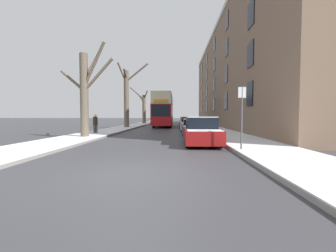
# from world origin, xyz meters

# --- Properties ---
(ground_plane) EXTENTS (320.00, 320.00, 0.00)m
(ground_plane) POSITION_xyz_m (0.00, 0.00, 0.00)
(ground_plane) COLOR #38383D
(sidewalk_left) EXTENTS (3.03, 130.00, 0.16)m
(sidewalk_left) POSITION_xyz_m (-5.25, 53.00, 0.08)
(sidewalk_left) COLOR gray
(sidewalk_left) RESTS_ON ground
(sidewalk_right) EXTENTS (3.03, 130.00, 0.16)m
(sidewalk_right) POSITION_xyz_m (5.25, 53.00, 0.08)
(sidewalk_right) COLOR gray
(sidewalk_right) RESTS_ON ground
(terrace_facade_right) EXTENTS (9.10, 45.66, 14.44)m
(terrace_facade_right) POSITION_xyz_m (11.26, 27.19, 7.22)
(terrace_facade_right) COLOR #7A604C
(terrace_facade_right) RESTS_ON ground
(bare_tree_left_0) EXTENTS (4.28, 2.27, 6.60)m
(bare_tree_left_0) POSITION_xyz_m (-4.86, 9.19, 3.23)
(bare_tree_left_0) COLOR brown
(bare_tree_left_0) RESTS_ON ground
(bare_tree_left_1) EXTENTS (3.66, 1.88, 8.11)m
(bare_tree_left_1) POSITION_xyz_m (-4.95, 22.18, 3.99)
(bare_tree_left_1) COLOR brown
(bare_tree_left_1) RESTS_ON ground
(bare_tree_left_2) EXTENTS (3.32, 1.74, 6.87)m
(bare_tree_left_2) POSITION_xyz_m (-4.97, 36.59, 3.11)
(bare_tree_left_2) COLOR brown
(bare_tree_left_2) RESTS_ON ground
(double_decker_bus) EXTENTS (2.54, 11.09, 4.57)m
(double_decker_bus) POSITION_xyz_m (-0.60, 26.54, 2.58)
(double_decker_bus) COLOR red
(double_decker_bus) RESTS_ON ground
(parked_car_0) EXTENTS (1.80, 3.94, 1.51)m
(parked_car_0) POSITION_xyz_m (2.64, 6.25, 0.69)
(parked_car_0) COLOR maroon
(parked_car_0) RESTS_ON ground
(parked_car_1) EXTENTS (1.76, 3.97, 1.33)m
(parked_car_1) POSITION_xyz_m (2.64, 12.39, 0.62)
(parked_car_1) COLOR #474C56
(parked_car_1) RESTS_ON ground
(parked_car_2) EXTENTS (1.88, 4.13, 1.47)m
(parked_car_2) POSITION_xyz_m (2.64, 17.79, 0.68)
(parked_car_2) COLOR silver
(parked_car_2) RESTS_ON ground
(parked_car_3) EXTENTS (1.76, 4.54, 1.43)m
(parked_car_3) POSITION_xyz_m (2.64, 23.10, 0.67)
(parked_car_3) COLOR slate
(parked_car_3) RESTS_ON ground
(parked_car_4) EXTENTS (1.74, 4.37, 1.34)m
(parked_car_4) POSITION_xyz_m (2.64, 29.42, 0.62)
(parked_car_4) COLOR navy
(parked_car_4) RESTS_ON ground
(oncoming_van) EXTENTS (2.04, 4.87, 2.22)m
(oncoming_van) POSITION_xyz_m (-0.99, 41.90, 1.20)
(oncoming_van) COLOR white
(oncoming_van) RESTS_ON ground
(pedestrian_left_sidewalk) EXTENTS (0.37, 0.37, 1.69)m
(pedestrian_left_sidewalk) POSITION_xyz_m (-5.41, 12.45, 0.93)
(pedestrian_left_sidewalk) COLOR #4C4742
(pedestrian_left_sidewalk) RESTS_ON ground
(street_sign_post) EXTENTS (0.32, 0.07, 2.77)m
(street_sign_post) POSITION_xyz_m (4.03, 3.63, 1.58)
(street_sign_post) COLOR #4C4F54
(street_sign_post) RESTS_ON ground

